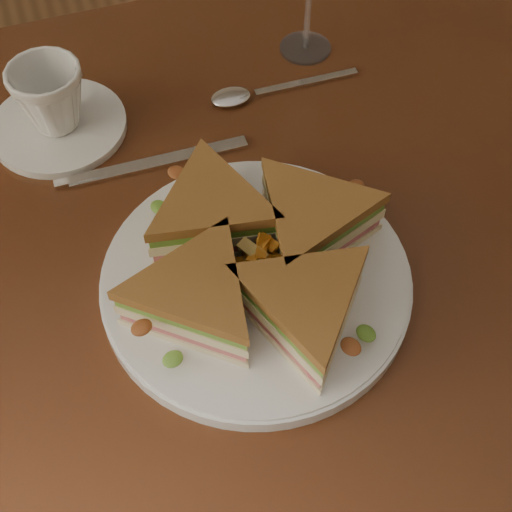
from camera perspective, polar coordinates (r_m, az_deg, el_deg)
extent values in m
plane|color=brown|center=(1.41, -0.28, -16.19)|extent=(6.00, 6.00, 0.00)
cube|color=#381A0C|center=(0.76, -0.50, 2.24)|extent=(1.20, 0.80, 0.04)
cylinder|color=#331A0F|center=(1.42, 16.27, 8.80)|extent=(0.06, 0.06, 0.71)
cylinder|color=white|center=(0.68, 0.00, -2.03)|extent=(0.30, 0.30, 0.02)
cube|color=silver|center=(0.88, 4.06, 13.65)|extent=(0.13, 0.01, 0.00)
ellipsoid|color=silver|center=(0.86, -2.03, 12.55)|extent=(0.05, 0.03, 0.01)
cube|color=silver|center=(0.80, -7.74, 7.45)|extent=(0.20, 0.02, 0.00)
cube|color=silver|center=(0.79, -14.08, 5.86)|extent=(0.05, 0.01, 0.00)
cylinder|color=white|center=(0.93, 3.96, 16.27)|extent=(0.06, 0.06, 0.00)
cylinder|color=white|center=(0.91, 4.15, 18.64)|extent=(0.01, 0.01, 0.09)
cylinder|color=white|center=(0.85, -15.50, 9.98)|extent=(0.15, 0.15, 0.01)
imported|color=white|center=(0.83, -16.16, 12.09)|extent=(0.10, 0.10, 0.08)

